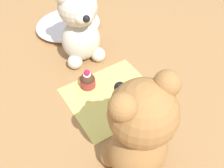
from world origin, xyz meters
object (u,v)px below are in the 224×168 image
Objects in this scene: teddy_bear_tan at (139,131)px; cupcake_near_tan_bear at (137,95)px; cupcake_near_cream_bear at (88,80)px; teddy_bear_cream at (80,26)px.

teddy_bear_tan reaches higher than cupcake_near_tan_bear.
cupcake_near_cream_bear is at bearing 124.46° from cupcake_near_tan_bear.
cupcake_near_tan_bear is at bearing -75.49° from teddy_bear_cream.
teddy_bear_cream is 0.17m from cupcake_near_cream_bear.
cupcake_near_tan_bear is (0.04, -0.26, -0.09)m from teddy_bear_cream.
teddy_bear_cream is at bearing 97.83° from cupcake_near_tan_bear.
cupcake_near_cream_bear is (-0.05, -0.13, -0.10)m from teddy_bear_cream.
teddy_bear_cream is at bearing -101.50° from teddy_bear_tan.
teddy_bear_tan is at bearing -95.66° from cupcake_near_cream_bear.
cupcake_near_tan_bear is at bearing -127.50° from teddy_bear_tan.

